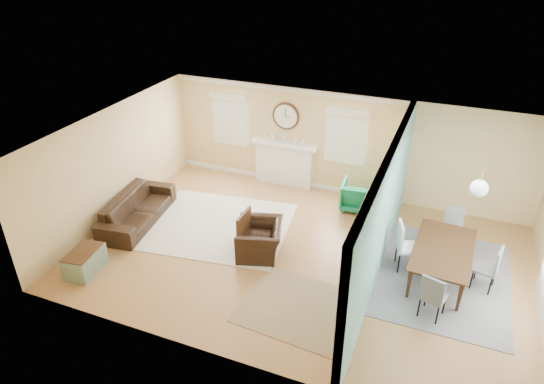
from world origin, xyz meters
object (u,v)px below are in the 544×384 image
object	(u,v)px
eames_chair	(260,239)
credenza	(373,218)
green_chair	(358,196)
dining_table	(443,263)
sofa	(137,209)

from	to	relation	value
eames_chair	credenza	size ratio (longest dim) A/B	0.69
green_chair	credenza	size ratio (longest dim) A/B	0.51
eames_chair	dining_table	distance (m)	3.61
sofa	credenza	bearing A→B (deg)	-81.46
sofa	eames_chair	world-z (taller)	eames_chair
green_chair	dining_table	distance (m)	2.89
eames_chair	credenza	bearing A→B (deg)	110.87
credenza	sofa	bearing A→B (deg)	-163.51
eames_chair	dining_table	xyz separation A→B (m)	(3.57, 0.57, -0.00)
eames_chair	green_chair	distance (m)	2.94
sofa	eames_chair	distance (m)	3.08
green_chair	sofa	bearing A→B (deg)	23.73
sofa	green_chair	distance (m)	5.17
green_chair	credenza	bearing A→B (deg)	115.45
eames_chair	dining_table	size ratio (longest dim) A/B	0.55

